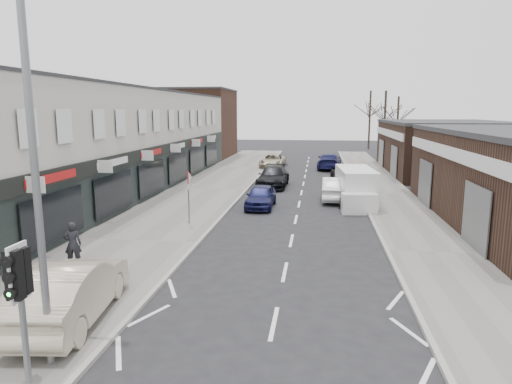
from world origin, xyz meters
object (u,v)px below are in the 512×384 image
(traffic_light, at_px, (19,286))
(parked_car_left_b, at_px, (273,177))
(street_lamp, at_px, (42,161))
(parked_car_left_c, at_px, (273,161))
(sedan_on_pavement, at_px, (70,291))
(pedestrian, at_px, (73,244))
(warning_sign, at_px, (189,182))
(parked_car_right_b, at_px, (344,172))
(parked_car_right_c, at_px, (329,161))
(parked_car_right_a, at_px, (335,189))
(white_van, at_px, (356,188))
(parked_car_left_a, at_px, (261,196))

(traffic_light, distance_m, parked_car_left_b, 26.39)
(parked_car_left_b, bearing_deg, street_lamp, -94.16)
(traffic_light, distance_m, parked_car_left_c, 37.82)
(sedan_on_pavement, height_order, pedestrian, pedestrian)
(street_lamp, xyz_separation_m, sedan_on_pavement, (-0.84, 2.07, -3.69))
(street_lamp, distance_m, warning_sign, 13.04)
(parked_car_left_c, bearing_deg, parked_car_left_b, -82.52)
(parked_car_left_c, bearing_deg, street_lamp, -90.24)
(pedestrian, distance_m, parked_car_right_b, 24.93)
(traffic_light, height_order, parked_car_left_c, traffic_light)
(traffic_light, height_order, sedan_on_pavement, traffic_light)
(traffic_light, relative_size, parked_car_right_c, 0.58)
(parked_car_right_c, bearing_deg, warning_sign, 76.79)
(parked_car_left_c, distance_m, parked_car_right_a, 17.09)
(street_lamp, xyz_separation_m, warning_sign, (-0.63, 12.80, -2.42))
(warning_sign, distance_m, pedestrian, 7.25)
(white_van, relative_size, sedan_on_pavement, 1.17)
(traffic_light, height_order, parked_car_left_b, traffic_light)
(sedan_on_pavement, relative_size, parked_car_right_a, 1.09)
(street_lamp, bearing_deg, pedestrian, 116.44)
(parked_car_left_a, xyz_separation_m, parked_car_right_a, (4.40, 2.87, 0.08))
(parked_car_left_c, bearing_deg, parked_car_left_a, -84.86)
(traffic_light, relative_size, street_lamp, 0.39)
(parked_car_left_a, bearing_deg, sedan_on_pavement, -100.68)
(parked_car_left_b, bearing_deg, traffic_light, -93.64)
(parked_car_right_b, bearing_deg, white_van, 86.50)
(sedan_on_pavement, relative_size, parked_car_left_b, 0.94)
(sedan_on_pavement, distance_m, parked_car_right_c, 35.03)
(white_van, height_order, parked_car_left_a, white_van)
(parked_car_right_a, xyz_separation_m, parked_car_right_b, (0.98, 8.18, 0.01))
(parked_car_right_c, bearing_deg, parked_car_left_a, 80.99)
(parked_car_left_c, relative_size, parked_car_right_b, 1.10)
(parked_car_right_b, distance_m, parked_car_right_c, 7.76)
(white_van, bearing_deg, warning_sign, -147.83)
(white_van, height_order, pedestrian, white_van)
(pedestrian, bearing_deg, sedan_on_pavement, 99.15)
(parked_car_left_b, height_order, parked_car_right_a, parked_car_left_b)
(traffic_light, xyz_separation_m, parked_car_right_c, (6.60, 37.49, -1.64))
(pedestrian, xyz_separation_m, parked_car_right_c, (9.75, 30.20, -0.16))
(pedestrian, distance_m, parked_car_left_b, 19.70)
(parked_car_left_c, relative_size, parked_car_right_a, 1.08)
(warning_sign, relative_size, parked_car_right_a, 0.60)
(traffic_light, xyz_separation_m, sedan_on_pavement, (-0.96, 3.29, -1.49))
(parked_car_left_c, bearing_deg, pedestrian, -96.22)
(street_lamp, distance_m, pedestrian, 7.72)
(parked_car_right_a, bearing_deg, parked_car_right_b, -95.33)
(pedestrian, bearing_deg, parked_car_left_a, -134.49)
(street_lamp, bearing_deg, parked_car_left_a, 82.45)
(sedan_on_pavement, bearing_deg, pedestrian, -68.44)
(parked_car_right_b, bearing_deg, sedan_on_pavement, 67.28)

